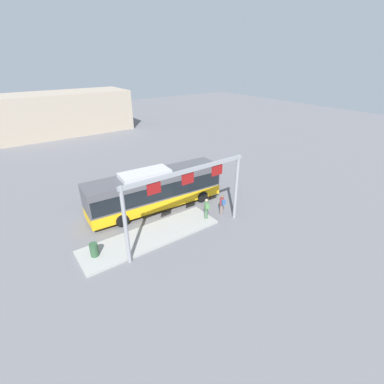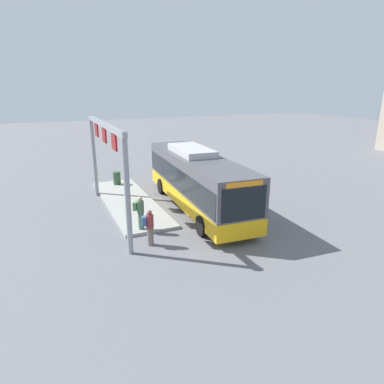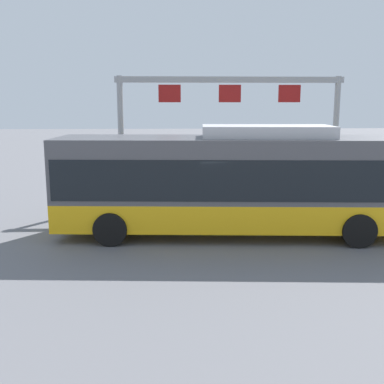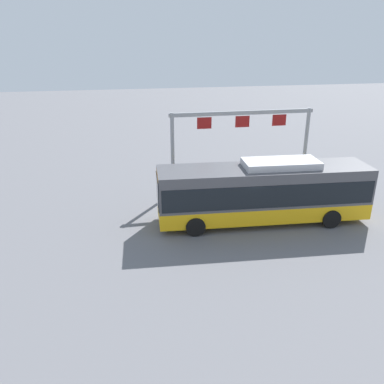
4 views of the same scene
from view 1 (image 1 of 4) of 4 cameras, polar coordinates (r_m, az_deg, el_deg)
ground_plane at (r=23.52m, az=-7.26°, el=-3.18°), size 120.00×120.00×0.00m
platform_curb at (r=19.93m, az=-8.39°, el=-8.99°), size 10.00×2.80×0.16m
bus_main at (r=22.68m, az=-7.54°, el=0.80°), size 11.40×3.23×3.46m
person_boarding at (r=21.11m, az=2.99°, el=-3.39°), size 0.50×0.60×1.67m
person_waiting_near at (r=22.08m, az=6.22°, el=-2.56°), size 0.40×0.57×1.67m
platform_sign_gantry at (r=17.83m, az=-0.86°, el=0.56°), size 9.30×0.24×5.20m
station_building at (r=50.78m, az=-24.86°, el=14.63°), size 20.01×8.00×6.38m
trash_bin at (r=18.66m, az=-19.62°, el=-11.21°), size 0.52×0.52×0.90m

